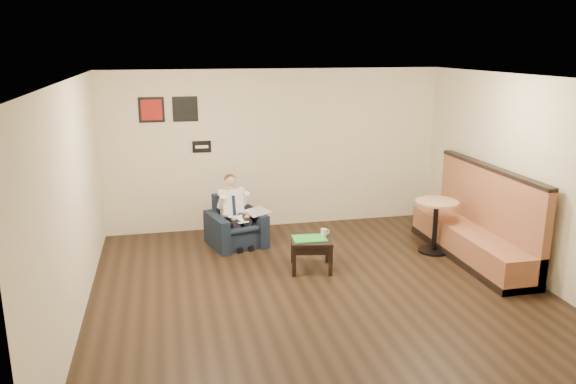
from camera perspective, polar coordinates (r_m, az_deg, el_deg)
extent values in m
plane|color=black|center=(7.59, 3.38, -10.16)|extent=(6.00, 6.00, 0.00)
cube|color=#F1E5C5|center=(9.97, -1.25, 4.36)|extent=(6.00, 0.02, 2.80)
cube|color=#F1E5C5|center=(4.47, 14.40, -9.36)|extent=(6.00, 0.02, 2.80)
cube|color=#F1E5C5|center=(6.93, -21.03, -1.25)|extent=(0.02, 6.00, 2.80)
cube|color=#F1E5C5|center=(8.44, 23.51, 1.23)|extent=(0.02, 6.00, 2.80)
cube|color=white|center=(6.90, 3.73, 11.45)|extent=(6.00, 6.00, 0.02)
cube|color=black|center=(9.77, -8.76, 4.57)|extent=(0.32, 0.02, 0.20)
cube|color=#A01B13|center=(9.65, -13.69, 8.11)|extent=(0.42, 0.03, 0.42)
cube|color=black|center=(9.66, -10.40, 8.29)|extent=(0.42, 0.03, 0.42)
cube|color=black|center=(9.20, -5.31, -3.00)|extent=(1.02, 1.02, 0.80)
cube|color=white|center=(9.00, -4.85, -2.78)|extent=(0.26, 0.31, 0.01)
cube|color=silver|center=(9.20, -3.18, -2.00)|extent=(0.47, 0.52, 0.01)
cube|color=black|center=(8.24, 2.37, -6.28)|extent=(0.68, 0.68, 0.48)
cube|color=green|center=(8.14, 2.17, -4.73)|extent=(0.49, 0.36, 0.01)
cylinder|color=white|center=(8.28, 3.64, -4.08)|extent=(0.10, 0.10, 0.10)
cube|color=black|center=(8.32, 2.67, -4.29)|extent=(0.16, 0.12, 0.01)
cube|color=#97593A|center=(8.96, 18.29, -2.16)|extent=(0.66, 2.75, 1.41)
cylinder|color=tan|center=(9.16, 14.72, -3.41)|extent=(0.88, 0.88, 0.84)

